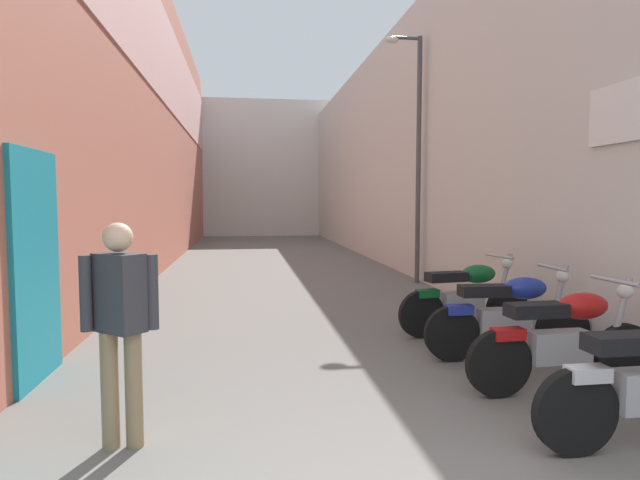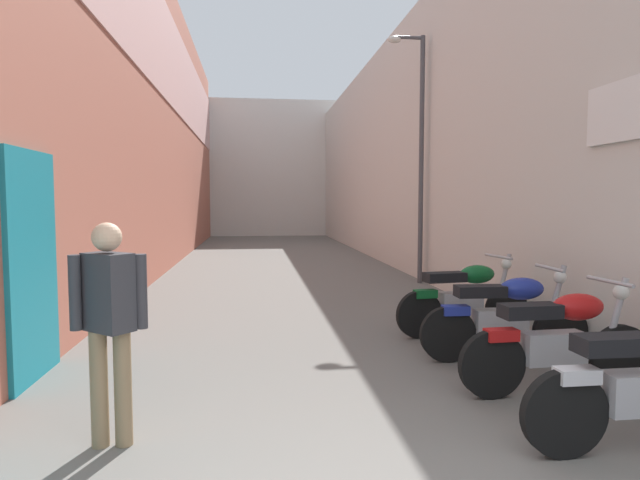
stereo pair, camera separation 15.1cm
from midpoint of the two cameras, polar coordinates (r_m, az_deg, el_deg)
name	(u,v)px [view 2 (the right image)]	position (r m, az deg, el deg)	size (l,w,h in m)	color
ground_plane	(286,275)	(12.50, -3.26, -3.77)	(40.81, 40.81, 0.00)	#66635E
building_left	(162,121)	(14.64, -16.19, 12.12)	(0.45, 24.81, 7.50)	#B76651
building_right	(394,153)	(14.93, 8.16, 9.21)	(0.45, 24.81, 6.10)	beige
building_far_end	(268,169)	(27.82, -5.44, 7.54)	(8.74, 2.00, 6.77)	silver
motorcycle_second	(559,339)	(5.28, 24.93, -9.53)	(1.85, 0.58, 1.04)	black
motorcycle_third	(506,315)	(6.14, 19.88, -7.51)	(1.85, 0.58, 1.04)	black
motorcycle_fourth	(465,296)	(7.14, 15.78, -5.81)	(1.84, 0.58, 1.04)	black
pedestrian_by_doorway	(109,317)	(3.98, -20.57, -7.69)	(0.52, 0.37, 1.57)	#8C7251
street_lamp	(418,142)	(11.42, 10.75, 10.28)	(0.79, 0.18, 5.10)	#47474C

